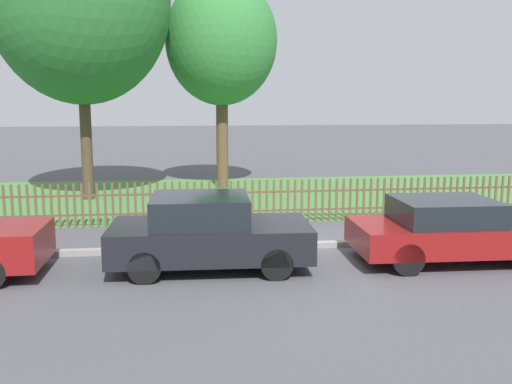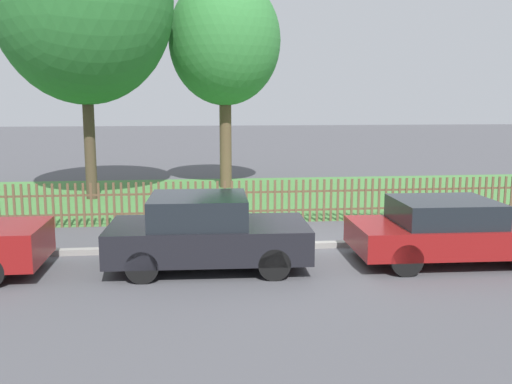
# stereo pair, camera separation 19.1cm
# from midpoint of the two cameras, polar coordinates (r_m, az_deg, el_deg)

# --- Properties ---
(ground_plane) EXTENTS (120.00, 120.00, 0.00)m
(ground_plane) POSITION_cam_midpoint_polar(r_m,az_deg,el_deg) (12.19, 2.94, -5.77)
(ground_plane) COLOR #4C4C51
(kerb_stone) EXTENTS (28.18, 0.20, 0.12)m
(kerb_stone) POSITION_cam_midpoint_polar(r_m,az_deg,el_deg) (12.27, 2.86, -5.38)
(kerb_stone) COLOR gray
(kerb_stone) RESTS_ON ground
(grass_strip) EXTENTS (28.18, 8.44, 0.01)m
(grass_strip) POSITION_cam_midpoint_polar(r_m,az_deg,el_deg) (18.92, -0.79, -0.37)
(grass_strip) COLOR #477F3D
(grass_strip) RESTS_ON ground
(park_fence) EXTENTS (28.18, 0.05, 1.11)m
(park_fence) POSITION_cam_midpoint_polar(r_m,az_deg,el_deg) (14.72, 1.06, -0.94)
(park_fence) COLOR brown
(park_fence) RESTS_ON ground
(parked_car_black_saloon) EXTENTS (3.77, 1.97, 1.39)m
(parked_car_black_saloon) POSITION_cam_midpoint_polar(r_m,az_deg,el_deg) (10.75, -5.35, -4.03)
(parked_car_black_saloon) COLOR black
(parked_car_black_saloon) RESTS_ON ground
(parked_car_navy_estate) EXTENTS (3.93, 1.92, 1.24)m
(parked_car_navy_estate) POSITION_cam_midpoint_polar(r_m,az_deg,el_deg) (11.77, 18.44, -3.56)
(parked_car_navy_estate) COLOR maroon
(parked_car_navy_estate) RESTS_ON ground
(covered_motorcycle) EXTENTS (1.79, 0.83, 0.93)m
(covered_motorcycle) POSITION_cam_midpoint_polar(r_m,az_deg,el_deg) (12.78, -6.50, -2.48)
(covered_motorcycle) COLOR black
(covered_motorcycle) RESTS_ON ground
(tree_nearest_kerb) EXTENTS (5.49, 5.49, 9.31)m
(tree_nearest_kerb) POSITION_cam_midpoint_polar(r_m,az_deg,el_deg) (19.06, -17.51, 17.82)
(tree_nearest_kerb) COLOR #473828
(tree_nearest_kerb) RESTS_ON ground
(tree_behind_motorcycle) EXTENTS (3.91, 3.91, 7.45)m
(tree_behind_motorcycle) POSITION_cam_midpoint_polar(r_m,az_deg,el_deg) (20.63, -3.76, 14.79)
(tree_behind_motorcycle) COLOR brown
(tree_behind_motorcycle) RESTS_ON ground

